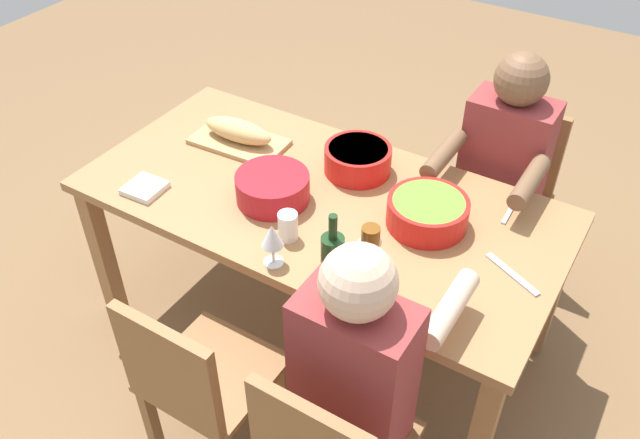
% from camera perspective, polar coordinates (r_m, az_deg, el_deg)
% --- Properties ---
extents(ground_plane, '(8.00, 8.00, 0.00)m').
position_cam_1_polar(ground_plane, '(3.04, -0.00, -9.15)').
color(ground_plane, brown).
extents(dining_table, '(1.85, 0.92, 0.74)m').
position_cam_1_polar(dining_table, '(2.58, -0.00, 0.49)').
color(dining_table, '#9E7044').
rests_on(dining_table, ground_plane).
extents(chair_near_center, '(0.40, 0.40, 0.85)m').
position_cam_1_polar(chair_near_center, '(2.29, -10.63, -13.58)').
color(chair_near_center, olive).
rests_on(chair_near_center, ground_plane).
extents(chair_far_right, '(0.40, 0.40, 0.85)m').
position_cam_1_polar(chair_far_right, '(3.12, 15.69, 2.59)').
color(chair_far_right, olive).
rests_on(chair_far_right, ground_plane).
extents(diner_far_right, '(0.41, 0.53, 1.20)m').
position_cam_1_polar(diner_far_right, '(2.85, 15.22, 4.15)').
color(diner_far_right, '#2D2D38').
rests_on(diner_far_right, ground_plane).
extents(diner_near_right, '(0.41, 0.53, 1.20)m').
position_cam_1_polar(diner_near_right, '(2.01, 3.48, -12.69)').
color(diner_near_right, '#2D2D38').
rests_on(diner_near_right, ground_plane).
extents(serving_bowl_salad, '(0.29, 0.29, 0.11)m').
position_cam_1_polar(serving_bowl_salad, '(2.40, 9.26, 0.73)').
color(serving_bowl_salad, red).
rests_on(serving_bowl_salad, dining_table).
extents(serving_bowl_fruit, '(0.28, 0.28, 0.11)m').
position_cam_1_polar(serving_bowl_fruit, '(2.49, -4.11, 2.90)').
color(serving_bowl_fruit, '#B21923').
rests_on(serving_bowl_fruit, dining_table).
extents(serving_bowl_pasta, '(0.27, 0.27, 0.11)m').
position_cam_1_polar(serving_bowl_pasta, '(2.64, 3.28, 5.33)').
color(serving_bowl_pasta, red).
rests_on(serving_bowl_pasta, dining_table).
extents(cutting_board, '(0.41, 0.24, 0.02)m').
position_cam_1_polar(cutting_board, '(2.85, -6.98, 6.67)').
color(cutting_board, tan).
rests_on(cutting_board, dining_table).
extents(bread_loaf, '(0.33, 0.13, 0.09)m').
position_cam_1_polar(bread_loaf, '(2.82, -7.07, 7.61)').
color(bread_loaf, tan).
rests_on(bread_loaf, cutting_board).
extents(wine_bottle, '(0.08, 0.08, 0.29)m').
position_cam_1_polar(wine_bottle, '(2.11, 1.08, -3.49)').
color(wine_bottle, '#193819').
rests_on(wine_bottle, dining_table).
extents(beer_bottle, '(0.06, 0.06, 0.22)m').
position_cam_1_polar(beer_bottle, '(2.13, 4.28, -2.99)').
color(beer_bottle, brown).
rests_on(beer_bottle, dining_table).
extents(wine_glass, '(0.08, 0.08, 0.17)m').
position_cam_1_polar(wine_glass, '(2.18, -4.14, -1.54)').
color(wine_glass, silver).
rests_on(wine_glass, dining_table).
extents(cup_near_center, '(0.07, 0.07, 0.11)m').
position_cam_1_polar(cup_near_center, '(2.32, -2.77, -0.57)').
color(cup_near_center, white).
rests_on(cup_near_center, dining_table).
extents(fork_far_right, '(0.02, 0.17, 0.01)m').
position_cam_1_polar(fork_far_right, '(2.56, 16.06, 0.74)').
color(fork_far_right, silver).
rests_on(fork_far_right, dining_table).
extents(carving_knife, '(0.22, 0.12, 0.01)m').
position_cam_1_polar(carving_knife, '(2.30, 16.23, -4.54)').
color(carving_knife, silver).
rests_on(carving_knife, dining_table).
extents(napkin_stack, '(0.15, 0.15, 0.02)m').
position_cam_1_polar(napkin_stack, '(2.65, -14.86, 2.64)').
color(napkin_stack, white).
rests_on(napkin_stack, dining_table).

